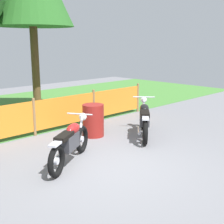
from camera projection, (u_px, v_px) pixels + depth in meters
The scene contains 5 objects.
ground at pixel (108, 166), 6.37m from camera, with size 24.00×24.00×0.02m, color slate.
barrier_fence at pixel (34, 116), 8.30m from camera, with size 8.67×0.08×1.05m.
motorcycle_lead at pixel (70, 142), 6.40m from camera, with size 1.79×1.14×0.96m.
motorcycle_trailing at pixel (144, 119), 8.26m from camera, with size 1.65×1.49×1.00m.
oil_drum at pixel (93, 120), 8.29m from camera, with size 0.58×0.58×0.88m, color maroon.
Camera 1 is at (-4.09, -4.33, 2.51)m, focal length 48.77 mm.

